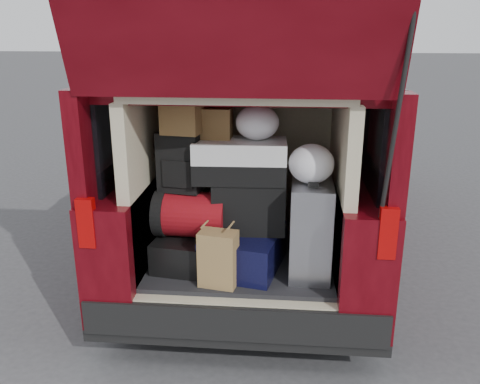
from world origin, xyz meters
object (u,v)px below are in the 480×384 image
at_px(silver_roller, 311,229).
at_px(kraft_bag, 218,259).
at_px(twotone_duffel, 240,161).
at_px(black_hardshell, 189,248).
at_px(red_duffel, 191,214).
at_px(backpack, 180,162).
at_px(navy_hardshell, 244,249).
at_px(black_soft_case, 249,205).

relative_size(silver_roller, kraft_bag, 1.74).
bearing_deg(twotone_duffel, kraft_bag, -110.01).
xyz_separation_m(silver_roller, twotone_duffel, (-0.47, 0.11, 0.42)).
height_order(black_hardshell, twotone_duffel, twotone_duffel).
height_order(red_duffel, backpack, backpack).
relative_size(navy_hardshell, kraft_bag, 1.61).
bearing_deg(black_soft_case, navy_hardshell, -122.02).
xyz_separation_m(navy_hardshell, twotone_duffel, (-0.03, 0.05, 0.60)).
relative_size(backpack, twotone_duffel, 0.66).
xyz_separation_m(red_duffel, twotone_duffel, (0.32, 0.04, 0.37)).
height_order(navy_hardshell, backpack, backpack).
bearing_deg(silver_roller, red_duffel, 176.13).
bearing_deg(black_hardshell, backpack, 166.36).
height_order(black_soft_case, twotone_duffel, twotone_duffel).
distance_m(red_duffel, backpack, 0.36).
height_order(silver_roller, twotone_duffel, twotone_duffel).
height_order(navy_hardshell, silver_roller, silver_roller).
distance_m(black_hardshell, backpack, 0.61).
bearing_deg(twotone_duffel, black_hardshell, -178.07).
distance_m(navy_hardshell, red_duffel, 0.43).
height_order(black_hardshell, black_soft_case, black_soft_case).
distance_m(black_hardshell, navy_hardshell, 0.38).
relative_size(red_duffel, twotone_duffel, 0.79).
distance_m(silver_roller, kraft_bag, 0.63).
xyz_separation_m(kraft_bag, twotone_duffel, (0.11, 0.33, 0.55)).
relative_size(black_hardshell, silver_roller, 0.84).
height_order(kraft_bag, red_duffel, red_duffel).
bearing_deg(red_duffel, kraft_bag, -49.00).
xyz_separation_m(kraft_bag, red_duffel, (-0.22, 0.28, 0.18)).
xyz_separation_m(navy_hardshell, red_duffel, (-0.36, 0.01, 0.24)).
distance_m(navy_hardshell, backpack, 0.73).
bearing_deg(backpack, black_hardshell, -12.81).
xyz_separation_m(silver_roller, kraft_bag, (-0.58, -0.21, -0.13)).
distance_m(silver_roller, black_soft_case, 0.44).
bearing_deg(silver_roller, navy_hardshell, 173.55).
bearing_deg(red_duffel, navy_hardshell, 1.54).
bearing_deg(black_soft_case, kraft_bag, -119.34).
distance_m(kraft_bag, red_duffel, 0.40).
xyz_separation_m(kraft_bag, backpack, (-0.29, 0.32, 0.53)).
xyz_separation_m(silver_roller, black_soft_case, (-0.41, 0.11, 0.11)).
xyz_separation_m(black_hardshell, red_duffel, (0.02, -0.02, 0.26)).
height_order(navy_hardshell, kraft_bag, kraft_bag).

